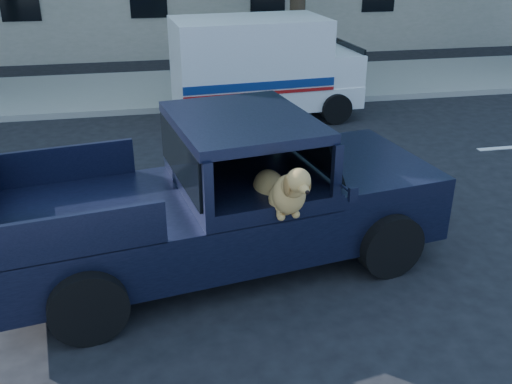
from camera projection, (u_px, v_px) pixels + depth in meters
ground at (108, 281)px, 7.25m from camera, size 120.00×120.00×0.00m
far_sidewalk at (120, 92)px, 15.41m from camera, size 60.00×4.00×0.15m
lane_stripes at (225, 169)px, 10.63m from camera, size 21.60×0.14×0.01m
pickup_truck at (218, 217)px, 7.42m from camera, size 5.80×3.16×1.98m
mail_truck at (262, 75)px, 13.17m from camera, size 4.32×2.41×2.29m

